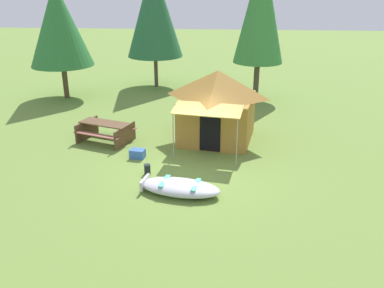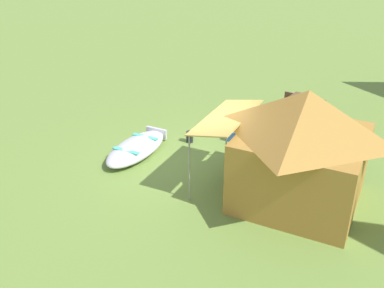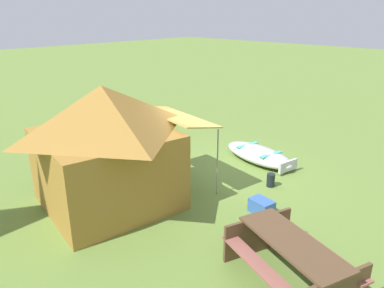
{
  "view_description": "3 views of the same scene",
  "coord_description": "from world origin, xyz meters",
  "px_view_note": "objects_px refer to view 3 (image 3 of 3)",
  "views": [
    {
      "loc": [
        0.91,
        -12.53,
        5.96
      ],
      "look_at": [
        -0.02,
        -0.12,
        0.91
      ],
      "focal_mm": 38.53,
      "sensor_mm": 36.0,
      "label": 1
    },
    {
      "loc": [
        9.95,
        2.95,
        5.99
      ],
      "look_at": [
        0.71,
        0.14,
        1.08
      ],
      "focal_mm": 41.89,
      "sensor_mm": 36.0,
      "label": 2
    },
    {
      "loc": [
        -5.84,
        6.85,
        4.19
      ],
      "look_at": [
        -0.19,
        0.99,
        1.24
      ],
      "focal_mm": 34.38,
      "sensor_mm": 36.0,
      "label": 3
    }
  ],
  "objects_px": {
    "cooler_box": "(262,207)",
    "fuel_can": "(271,180)",
    "beached_rowboat": "(259,154)",
    "picnic_table": "(291,256)",
    "canvas_cabin_tent": "(106,145)"
  },
  "relations": [
    {
      "from": "beached_rowboat",
      "to": "fuel_can",
      "type": "bearing_deg",
      "value": 134.44
    },
    {
      "from": "beached_rowboat",
      "to": "canvas_cabin_tent",
      "type": "relative_size",
      "value": 0.61
    },
    {
      "from": "cooler_box",
      "to": "fuel_can",
      "type": "relative_size",
      "value": 1.5
    },
    {
      "from": "picnic_table",
      "to": "canvas_cabin_tent",
      "type": "bearing_deg",
      "value": 7.08
    },
    {
      "from": "beached_rowboat",
      "to": "canvas_cabin_tent",
      "type": "distance_m",
      "value": 4.78
    },
    {
      "from": "canvas_cabin_tent",
      "to": "picnic_table",
      "type": "height_order",
      "value": "canvas_cabin_tent"
    },
    {
      "from": "picnic_table",
      "to": "fuel_can",
      "type": "xyz_separation_m",
      "value": [
        2.13,
        -2.77,
        -0.32
      ]
    },
    {
      "from": "cooler_box",
      "to": "beached_rowboat",
      "type": "bearing_deg",
      "value": -54.6
    },
    {
      "from": "picnic_table",
      "to": "fuel_can",
      "type": "distance_m",
      "value": 3.51
    },
    {
      "from": "picnic_table",
      "to": "cooler_box",
      "type": "bearing_deg",
      "value": -44.12
    },
    {
      "from": "beached_rowboat",
      "to": "picnic_table",
      "type": "height_order",
      "value": "picnic_table"
    },
    {
      "from": "cooler_box",
      "to": "fuel_can",
      "type": "xyz_separation_m",
      "value": [
        0.58,
        -1.27,
        0.01
      ]
    },
    {
      "from": "beached_rowboat",
      "to": "cooler_box",
      "type": "distance_m",
      "value": 3.03
    },
    {
      "from": "fuel_can",
      "to": "picnic_table",
      "type": "bearing_deg",
      "value": 127.5
    },
    {
      "from": "canvas_cabin_tent",
      "to": "picnic_table",
      "type": "bearing_deg",
      "value": -172.92
    }
  ]
}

